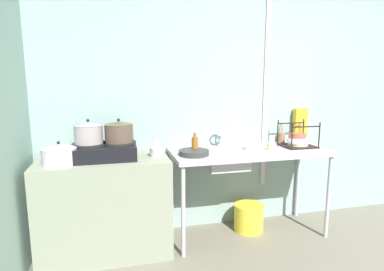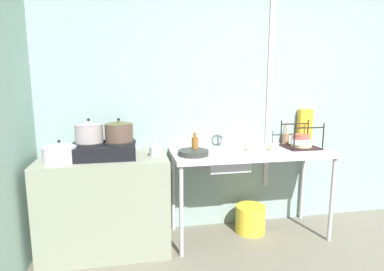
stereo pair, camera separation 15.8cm
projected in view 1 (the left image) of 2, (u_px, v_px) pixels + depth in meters
The scene contains 19 objects.
wall_back at pixel (269, 99), 3.34m from camera, with size 5.41×0.10×2.60m, color #8DA4A1.
wall_metal_strip at pixel (266, 86), 3.24m from camera, with size 0.05×0.01×2.08m, color #B9B3BE.
counter_concrete at pixel (106, 206), 2.75m from camera, with size 1.08×0.59×0.84m, color gray.
counter_sink at pixel (249, 157), 3.01m from camera, with size 1.48×0.59×0.84m.
stove at pixel (105, 151), 2.67m from camera, with size 0.52×0.40×0.14m.
pot_on_left_burner at pixel (89, 133), 2.61m from camera, with size 0.23×0.23×0.20m.
pot_on_right_burner at pixel (119, 132), 2.67m from camera, with size 0.24×0.24×0.20m.
pot_beside_stove at pixel (59, 154), 2.47m from camera, with size 0.27×0.27×0.19m.
percolator at pixel (156, 148), 2.74m from camera, with size 0.11×0.11×0.15m.
sink_basin at pixel (224, 159), 2.94m from camera, with size 0.37×0.38×0.15m, color #B9B3BE.
faucet at pixel (222, 131), 3.08m from camera, with size 0.12×0.07×0.24m.
frying_pan at pixel (194, 153), 2.79m from camera, with size 0.27×0.27×0.04m, color #30322E.
dish_rack at pixel (297, 140), 3.15m from camera, with size 0.31×0.29×0.25m.
cup_by_rack at pixel (271, 147), 3.00m from camera, with size 0.09×0.09×0.06m, color beige.
small_bowl_on_drainboard at pixel (252, 148), 3.02m from camera, with size 0.16×0.16×0.04m, color beige.
bottle_by_sink at pixel (195, 145), 2.86m from camera, with size 0.06×0.06×0.19m.
cereal_box at pixel (300, 125), 3.37m from camera, with size 0.14×0.06×0.35m, color gold.
utensil_jar at pixel (282, 138), 3.33m from camera, with size 0.07×0.07×0.21m.
bucket_on_floor at pixel (249, 217), 3.19m from camera, with size 0.29×0.29×0.27m, color yellow.
Camera 1 is at (-1.61, -1.15, 1.49)m, focal length 29.81 mm.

